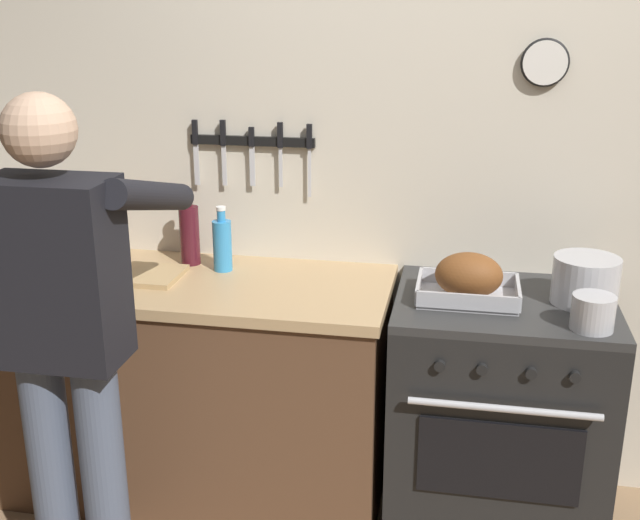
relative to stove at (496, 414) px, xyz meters
name	(u,v)px	position (x,y,z in m)	size (l,w,h in m)	color
wall_back	(451,164)	(-0.22, 0.36, 0.85)	(6.00, 0.13, 2.60)	beige
counter_block	(131,379)	(-1.43, 0.00, 0.01)	(2.03, 0.65, 0.90)	brown
stove	(496,414)	(0.00, 0.00, 0.00)	(0.76, 0.67, 0.90)	black
person_cook	(65,328)	(-1.33, -0.63, 0.50)	(0.51, 0.63, 1.66)	#4C566B
roasting_pan	(469,279)	(-0.13, -0.02, 0.53)	(0.35, 0.26, 0.17)	#B7B7BC
stock_pot	(585,280)	(0.26, 0.02, 0.53)	(0.23, 0.23, 0.17)	#B7B7BC
saucepan	(593,312)	(0.26, -0.21, 0.51)	(0.14, 0.14, 0.11)	#B7B7BC
cutting_board	(134,274)	(-1.38, -0.01, 0.46)	(0.36, 0.24, 0.02)	tan
bottle_wine_red	(190,233)	(-1.22, 0.17, 0.57)	(0.08, 0.08, 0.30)	#47141E
bottle_hot_sauce	(103,253)	(-1.53, 0.05, 0.52)	(0.05, 0.05, 0.16)	red
bottle_dish_soap	(222,244)	(-1.07, 0.12, 0.56)	(0.07, 0.07, 0.25)	#338CCC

